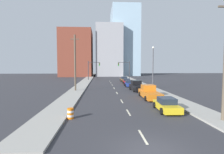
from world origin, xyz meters
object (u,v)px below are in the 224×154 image
(sedan_yellow, at_px, (167,105))
(pickup_truck_black, at_px, (137,86))
(traffic_signal_left, at_px, (92,68))
(traffic_signal_right, at_px, (126,68))
(utility_pole_left_mid, at_px, (75,63))
(sedan_blue, at_px, (129,83))
(traffic_barrel, at_px, (70,113))
(street_lamp, at_px, (153,65))
(pickup_truck_orange, at_px, (149,93))
(sedan_red, at_px, (127,81))
(sedan_brown, at_px, (124,79))

(sedan_yellow, xyz_separation_m, pickup_truck_black, (0.04, 15.19, 0.13))
(traffic_signal_left, xyz_separation_m, traffic_signal_right, (11.34, 0.00, 0.00))
(utility_pole_left_mid, relative_size, sedan_blue, 2.16)
(traffic_barrel, distance_m, pickup_truck_black, 19.76)
(utility_pole_left_mid, distance_m, street_lamp, 15.23)
(traffic_signal_left, relative_size, utility_pole_left_mid, 0.60)
(pickup_truck_orange, relative_size, pickup_truck_black, 1.15)
(street_lamp, relative_size, sedan_blue, 1.78)
(street_lamp, distance_m, pickup_truck_orange, 10.70)
(traffic_signal_right, relative_size, utility_pole_left_mid, 0.60)
(utility_pole_left_mid, height_order, sedan_red, utility_pole_left_mid)
(traffic_signal_right, bearing_deg, utility_pole_left_mid, -118.10)
(sedan_blue, relative_size, sedan_red, 1.10)
(sedan_brown, bearing_deg, pickup_truck_black, -92.75)
(traffic_signal_left, height_order, sedan_brown, traffic_signal_left)
(sedan_yellow, relative_size, sedan_red, 1.01)
(pickup_truck_orange, bearing_deg, traffic_signal_right, 88.71)
(street_lamp, bearing_deg, sedan_brown, 101.10)
(traffic_barrel, height_order, pickup_truck_orange, pickup_truck_orange)
(street_lamp, relative_size, pickup_truck_black, 1.55)
(traffic_signal_left, height_order, sedan_blue, traffic_signal_left)
(pickup_truck_orange, relative_size, sedan_brown, 1.31)
(utility_pole_left_mid, height_order, pickup_truck_orange, utility_pole_left_mid)
(traffic_signal_right, bearing_deg, street_lamp, -84.89)
(street_lamp, xyz_separation_m, sedan_brown, (-3.45, 17.57, -4.26))
(traffic_barrel, relative_size, sedan_brown, 0.20)
(traffic_signal_left, distance_m, sedan_blue, 20.16)
(utility_pole_left_mid, relative_size, sedan_yellow, 2.34)
(traffic_signal_left, xyz_separation_m, utility_pole_left_mid, (-1.75, -24.52, 1.29))
(sedan_red, xyz_separation_m, sedan_brown, (0.13, 6.32, 0.07))
(utility_pole_left_mid, height_order, sedan_yellow, utility_pole_left_mid)
(sedan_yellow, distance_m, sedan_brown, 34.26)
(sedan_red, bearing_deg, sedan_yellow, -86.57)
(street_lamp, bearing_deg, traffic_signal_left, 120.36)
(sedan_blue, xyz_separation_m, sedan_red, (0.29, 5.85, -0.04))
(sedan_yellow, bearing_deg, traffic_signal_left, 106.66)
(street_lamp, distance_m, sedan_red, 12.57)
(street_lamp, height_order, pickup_truck_black, street_lamp)
(sedan_yellow, bearing_deg, sedan_blue, 93.54)
(traffic_barrel, xyz_separation_m, sedan_red, (9.54, 30.02, 0.14))
(traffic_signal_right, relative_size, traffic_barrel, 6.61)
(street_lamp, xyz_separation_m, pickup_truck_orange, (-3.28, -9.29, -4.18))
(traffic_barrel, bearing_deg, sedan_yellow, 12.23)
(traffic_signal_left, bearing_deg, sedan_blue, -61.40)
(traffic_signal_left, xyz_separation_m, pickup_truck_orange, (10.10, -32.14, -3.26))
(street_lamp, bearing_deg, pickup_truck_black, -156.77)
(utility_pole_left_mid, xyz_separation_m, traffic_barrel, (2.01, -17.10, -4.85))
(pickup_truck_black, distance_m, sedan_blue, 6.91)
(traffic_signal_right, xyz_separation_m, sedan_blue, (-1.83, -17.45, -3.37))
(traffic_signal_left, bearing_deg, sedan_red, -49.79)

